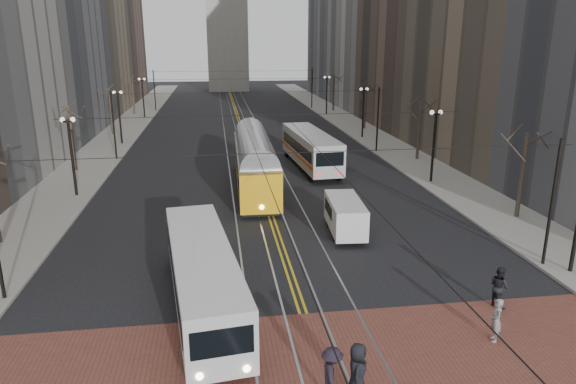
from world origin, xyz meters
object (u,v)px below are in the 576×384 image
object	(u,v)px
streetcar	(255,167)
pedestrian_a	(357,372)
pedestrian_b	(496,320)
sedan_grey	(316,165)
pedestrian_c	(499,286)
transit_bus	(203,279)
rear_bus	(310,150)
cargo_van	(345,217)
sedan_silver	(304,146)
pedestrian_d	(332,375)

from	to	relation	value
streetcar	pedestrian_a	world-z (taller)	streetcar
pedestrian_b	pedestrian_a	bearing A→B (deg)	-51.16
sedan_grey	pedestrian_c	xyz separation A→B (m)	(3.39, -23.50, 0.08)
transit_bus	pedestrian_c	distance (m)	12.66
transit_bus	rear_bus	bearing A→B (deg)	62.35
transit_bus	rear_bus	distance (m)	26.15
transit_bus	pedestrian_b	xyz separation A→B (m)	(11.03, -4.00, -0.54)
streetcar	cargo_van	distance (m)	11.38
transit_bus	rear_bus	world-z (taller)	rear_bus
pedestrian_c	pedestrian_a	bearing A→B (deg)	111.96
pedestrian_a	sedan_silver	bearing A→B (deg)	11.38
transit_bus	streetcar	bearing A→B (deg)	71.55
pedestrian_a	pedestrian_c	bearing A→B (deg)	-38.15
rear_bus	pedestrian_d	distance (m)	31.42
transit_bus	pedestrian_a	distance (m)	8.16
cargo_van	pedestrian_b	world-z (taller)	cargo_van
pedestrian_a	pedestrian_c	xyz separation A→B (m)	(7.65, 5.00, -0.08)
sedan_grey	streetcar	bearing A→B (deg)	-151.40
sedan_grey	sedan_silver	size ratio (longest dim) A/B	1.14
cargo_van	pedestrian_c	world-z (taller)	cargo_van
streetcar	sedan_grey	world-z (taller)	streetcar
cargo_van	pedestrian_b	xyz separation A→B (m)	(2.90, -11.85, -0.16)
sedan_silver	pedestrian_b	world-z (taller)	pedestrian_b
pedestrian_d	cargo_van	bearing A→B (deg)	-15.30
pedestrian_b	pedestrian_c	size ratio (longest dim) A/B	0.95
streetcar	pedestrian_a	distance (m)	24.82
transit_bus	pedestrian_d	distance (m)	7.69
cargo_van	pedestrian_d	distance (m)	14.91
rear_bus	sedan_silver	distance (m)	6.67
sedan_grey	pedestrian_c	bearing A→B (deg)	-87.05
streetcar	pedestrian_d	world-z (taller)	streetcar
cargo_van	pedestrian_a	world-z (taller)	cargo_van
pedestrian_b	pedestrian_d	world-z (taller)	pedestrian_d
transit_bus	pedestrian_d	xyz separation A→B (m)	(4.09, -6.50, -0.46)
sedan_grey	transit_bus	bearing A→B (deg)	-117.90
sedan_silver	pedestrian_c	bearing A→B (deg)	-76.23
cargo_van	sedan_grey	size ratio (longest dim) A/B	0.96
pedestrian_d	pedestrian_b	bearing A→B (deg)	-69.73
cargo_van	pedestrian_b	bearing A→B (deg)	-72.38
rear_bus	cargo_van	xyz separation A→B (m)	(-1.00, -16.66, -0.54)
streetcar	pedestrian_c	bearing A→B (deg)	-64.47
cargo_van	sedan_silver	bearing A→B (deg)	89.94
rear_bus	pedestrian_b	distance (m)	28.58
pedestrian_c	pedestrian_d	xyz separation A→B (m)	(-8.47, -5.00, 0.05)
streetcar	pedestrian_c	size ratio (longest dim) A/B	8.04
pedestrian_a	pedestrian_d	xyz separation A→B (m)	(-0.82, 0.00, -0.03)
pedestrian_c	sedan_grey	bearing A→B (deg)	-3.02
streetcar	pedestrian_a	xyz separation A→B (m)	(1.28, -24.78, -0.73)
transit_bus	cargo_van	distance (m)	11.31
cargo_van	pedestrian_a	xyz separation A→B (m)	(-3.22, -14.35, -0.04)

